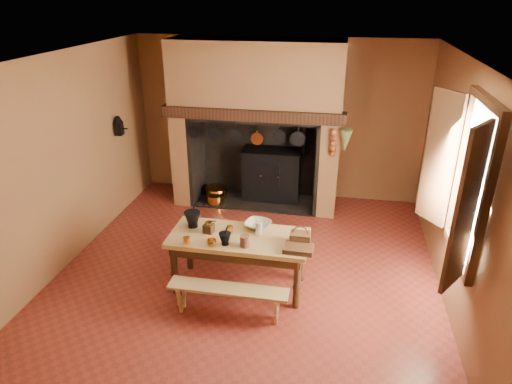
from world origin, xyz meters
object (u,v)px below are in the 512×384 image
(bench_front, at_px, (228,295))
(wicker_basket, at_px, (300,237))
(iron_range, at_px, (272,174))
(mixing_bowl, at_px, (258,225))
(work_table, at_px, (239,244))
(coffee_grinder, at_px, (209,228))

(bench_front, height_order, wicker_basket, wicker_basket)
(wicker_basket, bearing_deg, iron_range, 105.84)
(iron_range, distance_m, mixing_bowl, 2.49)
(work_table, bearing_deg, bench_front, -90.00)
(bench_front, distance_m, mixing_bowl, 0.99)
(work_table, height_order, mixing_bowl, mixing_bowl)
(bench_front, height_order, mixing_bowl, mixing_bowl)
(coffee_grinder, distance_m, mixing_bowl, 0.62)
(iron_range, height_order, coffee_grinder, iron_range)
(iron_range, xyz_separation_m, work_table, (0.01, -2.73, 0.14))
(work_table, height_order, coffee_grinder, coffee_grinder)
(coffee_grinder, bearing_deg, iron_range, 92.93)
(coffee_grinder, distance_m, wicker_basket, 1.14)
(bench_front, distance_m, wicker_basket, 1.08)
(wicker_basket, bearing_deg, work_table, 178.43)
(mixing_bowl, bearing_deg, bench_front, -102.67)
(work_table, distance_m, wicker_basket, 0.78)
(iron_range, bearing_deg, wicker_basket, -74.51)
(wicker_basket, bearing_deg, coffee_grinder, 178.24)
(work_table, height_order, wicker_basket, wicker_basket)
(wicker_basket, bearing_deg, bench_front, -142.86)
(bench_front, xyz_separation_m, mixing_bowl, (0.19, 0.84, 0.49))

